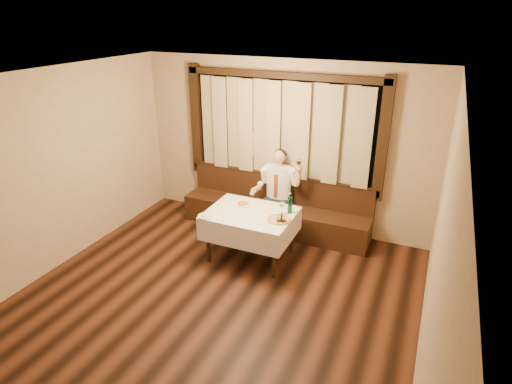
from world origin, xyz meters
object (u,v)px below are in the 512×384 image
at_px(cruet_caddy, 281,220).
at_px(seated_man, 278,186).
at_px(pasta_cream, 206,214).
at_px(green_bottle, 290,205).
at_px(pasta_red, 243,202).
at_px(dining_table, 251,219).
at_px(banquette, 275,212).
at_px(pizza, 279,219).

relative_size(cruet_caddy, seated_man, 0.10).
bearing_deg(pasta_cream, green_bottle, 29.20).
height_order(pasta_red, cruet_caddy, cruet_caddy).
height_order(dining_table, seated_man, seated_man).
distance_m(banquette, seated_man, 0.53).
distance_m(pasta_cream, green_bottle, 1.22).
bearing_deg(dining_table, green_bottle, 21.69).
height_order(pasta_cream, green_bottle, green_bottle).
bearing_deg(pizza, cruet_caddy, -42.61).
relative_size(pizza, cruet_caddy, 2.50).
bearing_deg(cruet_caddy, green_bottle, 80.18).
bearing_deg(cruet_caddy, banquette, 104.87).
bearing_deg(seated_man, pasta_cream, -114.11).
bearing_deg(dining_table, banquette, 90.00).
xyz_separation_m(pasta_cream, seated_man, (0.59, 1.31, 0.04)).
relative_size(pasta_cream, green_bottle, 0.76).
xyz_separation_m(banquette, green_bottle, (0.53, -0.81, 0.58)).
height_order(banquette, cruet_caddy, banquette).
bearing_deg(pasta_red, dining_table, -41.94).
xyz_separation_m(pizza, pasta_red, (-0.69, 0.27, 0.02)).
xyz_separation_m(banquette, pasta_red, (-0.21, -0.83, 0.48)).
height_order(pasta_red, seated_man, seated_man).
xyz_separation_m(dining_table, pasta_cream, (-0.53, -0.38, 0.14)).
bearing_deg(green_bottle, banquette, 123.11).
distance_m(pasta_cream, cruet_caddy, 1.09).
bearing_deg(green_bottle, pizza, -101.08).
height_order(pasta_cream, cruet_caddy, cruet_caddy).
xyz_separation_m(green_bottle, cruet_caddy, (0.00, -0.34, -0.08)).
bearing_deg(banquette, pasta_red, -104.42).
xyz_separation_m(dining_table, green_bottle, (0.53, 0.21, 0.24)).
relative_size(green_bottle, cruet_caddy, 2.28).
bearing_deg(cruet_caddy, dining_table, 156.48).
bearing_deg(seated_man, dining_table, -93.73).
bearing_deg(pasta_red, green_bottle, 1.44).
height_order(cruet_caddy, seated_man, seated_man).
xyz_separation_m(pasta_red, green_bottle, (0.74, 0.02, 0.10)).
relative_size(dining_table, pizza, 3.70).
bearing_deg(cruet_caddy, pasta_cream, -176.47).
distance_m(pasta_red, cruet_caddy, 0.81).
distance_m(pizza, pasta_red, 0.74).
distance_m(dining_table, seated_man, 0.95).
xyz_separation_m(banquette, seated_man, (0.06, -0.09, 0.52)).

